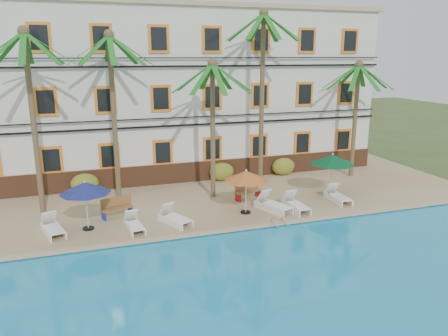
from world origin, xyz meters
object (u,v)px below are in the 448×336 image
object	(u,v)px
palm_b	(113,95)
umbrella_blue	(85,188)
lounger_b	(134,224)
palm_c	(213,109)
palm_e	(356,102)
lounger_f	(337,196)
lounger_c	(174,217)
lounger_a	(53,228)
bench_right	(247,190)
palm_a	(31,98)
palm_d	(262,78)
lounger_d	(273,205)
lounger_e	(295,204)
pool_ladder	(279,225)
umbrella_red	(246,176)
bench_left	(116,207)
umbrella_green	(332,160)

from	to	relation	value
palm_b	umbrella_blue	xyz separation A→B (m)	(-1.66, -3.95, -3.57)
umbrella_blue	lounger_b	bearing A→B (deg)	-20.95
palm_c	palm_e	distance (m)	9.56
lounger_f	lounger_c	bearing A→B (deg)	-177.54
lounger_a	bench_right	world-z (taller)	bench_right
palm_a	palm_d	xyz separation A→B (m)	(11.70, 0.89, 0.65)
palm_c	lounger_f	size ratio (longest dim) A/B	3.84
palm_b	lounger_d	distance (m)	9.65
lounger_d	lounger_e	bearing A→B (deg)	-15.14
palm_d	pool_ladder	world-z (taller)	palm_d
palm_b	lounger_c	distance (m)	7.13
umbrella_blue	pool_ladder	world-z (taller)	umbrella_blue
palm_a	palm_d	distance (m)	11.76
palm_e	lounger_f	world-z (taller)	palm_e
palm_a	palm_e	xyz separation A→B (m)	(17.95, 1.05, -0.89)
umbrella_blue	lounger_f	size ratio (longest dim) A/B	1.17
umbrella_red	lounger_d	xyz separation A→B (m)	(1.37, -0.12, -1.52)
palm_b	palm_d	size ratio (longest dim) A/B	0.88
lounger_e	bench_left	world-z (taller)	bench_left
lounger_a	lounger_b	bearing A→B (deg)	-11.04
bench_left	umbrella_red	bearing A→B (deg)	-13.68
umbrella_red	lounger_f	size ratio (longest dim) A/B	1.15
lounger_c	lounger_d	world-z (taller)	lounger_d
palm_c	palm_e	size ratio (longest dim) A/B	1.02
lounger_a	bench_left	world-z (taller)	bench_left
pool_ladder	lounger_d	bearing A→B (deg)	74.89
lounger_b	bench_left	distance (m)	2.00
lounger_e	lounger_f	xyz separation A→B (m)	(2.68, 0.51, -0.00)
umbrella_red	palm_a	bearing A→B (deg)	161.17
palm_e	umbrella_green	size ratio (longest dim) A/B	3.00
umbrella_red	bench_left	distance (m)	6.25
lounger_e	pool_ladder	size ratio (longest dim) A/B	2.56
lounger_a	lounger_b	size ratio (longest dim) A/B	1.12
bench_right	palm_e	bearing A→B (deg)	15.92
palm_e	pool_ladder	distance (m)	10.94
palm_c	bench_right	world-z (taller)	palm_c
palm_b	palm_e	world-z (taller)	palm_b
palm_b	lounger_d	world-z (taller)	palm_b
lounger_b	lounger_c	distance (m)	1.83
palm_e	palm_d	bearing A→B (deg)	-178.54
lounger_b	bench_left	bearing A→B (deg)	106.95
lounger_e	bench_right	bearing A→B (deg)	123.91
umbrella_blue	lounger_e	bearing A→B (deg)	-3.95
lounger_d	umbrella_red	bearing A→B (deg)	175.19
lounger_c	umbrella_green	bearing A→B (deg)	8.23
palm_a	lounger_f	size ratio (longest dim) A/B	4.59
lounger_c	palm_b	bearing A→B (deg)	114.53
lounger_e	palm_b	bearing A→B (deg)	150.05
umbrella_green	bench_right	distance (m)	4.77
palm_b	bench_left	bearing A→B (deg)	-97.33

